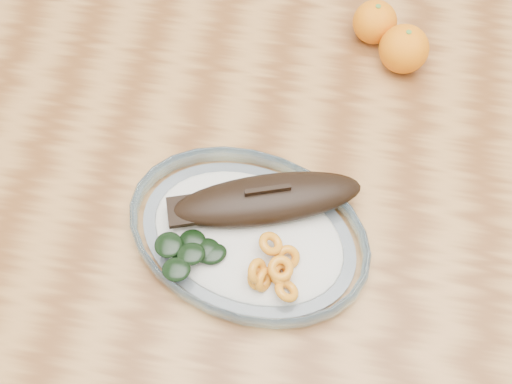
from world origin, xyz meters
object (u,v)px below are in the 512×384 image
plated_meal (249,231)px  orange_left (375,22)px  dining_table (330,183)px  orange_right (404,49)px

plated_meal → orange_left: plated_meal is taller
orange_left → dining_table: bearing=-97.5°
dining_table → orange_left: 0.26m
dining_table → orange_left: orange_left is taller
plated_meal → orange_right: bearing=75.5°
dining_table → plated_meal: plated_meal is taller
plated_meal → orange_left: (0.13, 0.38, 0.02)m
orange_left → orange_right: 0.07m
dining_table → plated_meal: bearing=-122.4°
orange_left → plated_meal: bearing=-108.9°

